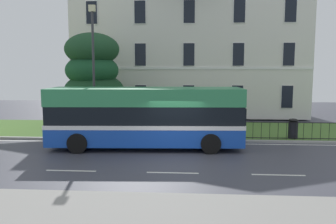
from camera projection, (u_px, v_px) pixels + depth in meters
ground_plane at (176, 154)px, 16.51m from camera, size 60.00×56.00×0.18m
georgian_townhouse at (189, 43)px, 30.65m from camera, size 19.02×8.66×12.21m
iron_verge_railing at (187, 129)px, 19.46m from camera, size 16.37×0.04×0.97m
evergreen_tree at (95, 89)px, 23.97m from camera, size 5.09×5.09×6.74m
single_decker_bus at (146, 116)px, 17.51m from camera, size 9.71×3.11×3.03m
street_lamp_post at (93, 63)px, 19.96m from camera, size 0.36×0.24×7.42m
litter_bin at (293, 128)px, 19.44m from camera, size 0.54×0.54×1.11m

